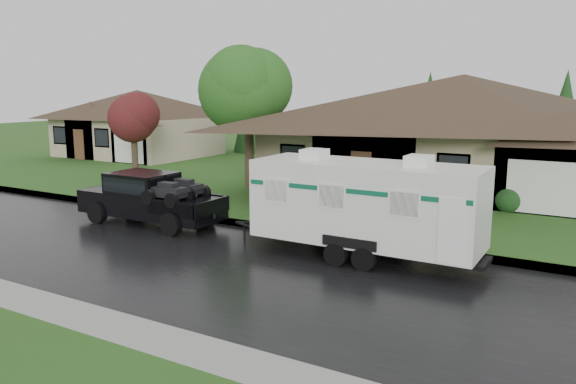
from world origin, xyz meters
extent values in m
plane|color=#2A551A|center=(0.00, 0.00, 0.00)|extent=(140.00, 140.00, 0.00)
cube|color=black|center=(0.00, -2.00, 0.01)|extent=(140.00, 8.00, 0.01)
cube|color=gray|center=(0.00, 2.25, 0.07)|extent=(140.00, 0.50, 0.15)
cube|color=#2A551A|center=(0.00, 15.00, 0.07)|extent=(140.00, 26.00, 0.15)
cube|color=tan|center=(2.00, 14.00, 1.65)|extent=(18.00, 10.00, 3.00)
pyramid|color=#35251D|center=(2.00, 14.00, 5.75)|extent=(19.44, 10.80, 2.60)
cube|color=tan|center=(7.40, 11.00, 1.50)|extent=(5.76, 4.00, 2.70)
cube|color=tan|center=(-22.00, 16.00, 1.55)|extent=(10.00, 8.00, 2.80)
pyramid|color=#35251D|center=(-22.00, 16.00, 4.95)|extent=(10.80, 8.64, 2.00)
cube|color=tan|center=(-19.00, 14.00, 1.41)|extent=(3.20, 4.00, 2.52)
cylinder|color=#382B1E|center=(-6.99, 8.43, 1.68)|extent=(0.45, 0.45, 3.07)
sphere|color=#306F24|center=(-6.99, 8.43, 5.04)|extent=(4.23, 4.23, 4.23)
cylinder|color=#382B1E|center=(-14.45, 8.05, 1.17)|extent=(0.35, 0.35, 2.03)
sphere|color=#5A1C1D|center=(-14.45, 8.05, 3.39)|extent=(2.81, 2.81, 2.81)
sphere|color=#143814|center=(-4.30, 9.30, 0.65)|extent=(1.00, 1.00, 1.00)
sphere|color=#143814|center=(-1.15, 9.30, 0.65)|extent=(1.00, 1.00, 1.00)
sphere|color=#143814|center=(2.00, 9.30, 0.65)|extent=(1.00, 1.00, 1.00)
sphere|color=#143814|center=(5.15, 9.30, 0.65)|extent=(1.00, 1.00, 1.00)
cube|color=black|center=(-6.29, 0.73, 0.76)|extent=(5.82, 1.94, 0.83)
cube|color=black|center=(-8.42, 0.73, 1.02)|extent=(1.55, 1.89, 0.34)
cube|color=black|center=(-6.68, 0.73, 1.50)|extent=(2.33, 1.82, 0.87)
cube|color=black|center=(-6.68, 0.73, 1.55)|extent=(2.13, 1.86, 0.53)
cube|color=black|center=(-4.45, 0.73, 0.95)|extent=(2.13, 1.84, 0.06)
cylinder|color=black|center=(-8.13, -0.22, 0.41)|extent=(0.82, 0.31, 0.82)
cylinder|color=black|center=(-8.13, 1.68, 0.41)|extent=(0.82, 0.31, 0.82)
cylinder|color=black|center=(-4.45, -0.22, 0.41)|extent=(0.82, 0.31, 0.82)
cylinder|color=black|center=(-4.45, 1.68, 0.41)|extent=(0.82, 0.31, 0.82)
cube|color=silver|center=(2.41, 0.73, 1.72)|extent=(6.79, 2.33, 2.38)
cube|color=black|center=(2.41, 0.73, 0.39)|extent=(7.18, 1.16, 0.14)
cube|color=#0C543A|center=(2.41, 0.73, 2.25)|extent=(6.66, 2.35, 0.14)
cube|color=white|center=(0.66, 0.73, 3.07)|extent=(0.68, 0.78, 0.31)
cube|color=white|center=(3.96, 0.73, 3.07)|extent=(0.68, 0.78, 0.31)
cylinder|color=black|center=(1.97, -0.41, 0.34)|extent=(0.68, 0.23, 0.68)
cylinder|color=black|center=(1.97, 1.88, 0.34)|extent=(0.68, 0.23, 0.68)
cylinder|color=black|center=(2.85, -0.41, 0.34)|extent=(0.68, 0.23, 0.68)
cylinder|color=black|center=(2.85, 1.88, 0.34)|extent=(0.68, 0.23, 0.68)
camera|label=1|loc=(8.62, -14.58, 5.06)|focal=35.00mm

